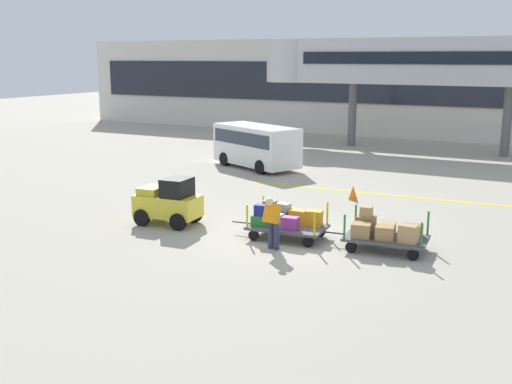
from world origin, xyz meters
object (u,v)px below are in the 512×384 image
(baggage_cart_lead, at_px, (285,220))
(safety_cone_near, at_px, (353,193))
(baggage_handler, at_px, (272,221))
(shuttle_van, at_px, (256,143))
(baggage_cart_middle, at_px, (385,232))
(baggage_tug, at_px, (169,202))

(baggage_cart_lead, bearing_deg, safety_cone_near, 88.56)
(baggage_handler, relative_size, shuttle_van, 0.30)
(baggage_cart_middle, relative_size, safety_cone_near, 5.55)
(safety_cone_near, bearing_deg, baggage_tug, -123.77)
(baggage_handler, bearing_deg, baggage_cart_lead, 98.74)
(baggage_tug, xyz_separation_m, shuttle_van, (-2.40, 10.69, 0.48))
(baggage_cart_middle, height_order, baggage_handler, baggage_handler)
(baggage_cart_middle, bearing_deg, shuttle_van, 133.26)
(baggage_tug, relative_size, shuttle_van, 0.42)
(baggage_tug, bearing_deg, baggage_cart_lead, 5.70)
(baggage_cart_lead, height_order, baggage_handler, baggage_handler)
(baggage_cart_lead, relative_size, baggage_cart_middle, 1.00)
(shuttle_van, bearing_deg, baggage_handler, -60.13)
(baggage_tug, distance_m, safety_cone_near, 7.55)
(shuttle_van, relative_size, safety_cone_near, 9.37)
(shuttle_van, bearing_deg, safety_cone_near, -33.88)
(baggage_cart_middle, relative_size, baggage_handler, 1.95)
(shuttle_van, xyz_separation_m, safety_cone_near, (6.59, -4.42, -0.96))
(baggage_handler, height_order, shuttle_van, shuttle_van)
(baggage_tug, distance_m, shuttle_van, 10.97)
(safety_cone_near, bearing_deg, baggage_cart_middle, -62.85)
(baggage_cart_lead, bearing_deg, baggage_cart_middle, 3.75)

